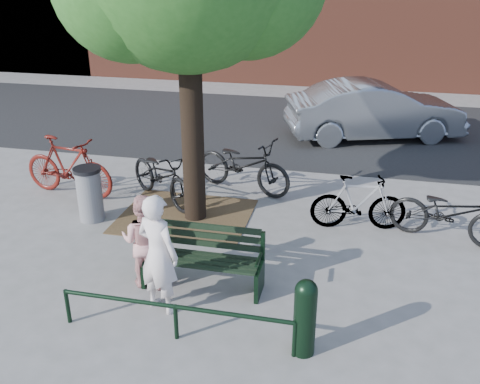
% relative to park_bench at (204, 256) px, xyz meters
% --- Properties ---
extents(ground, '(90.00, 90.00, 0.00)m').
position_rel_park_bench_xyz_m(ground, '(0.00, -0.08, -0.48)').
color(ground, gray).
rests_on(ground, ground).
extents(dirt_pit, '(2.40, 2.00, 0.02)m').
position_rel_park_bench_xyz_m(dirt_pit, '(-1.00, 2.12, -0.47)').
color(dirt_pit, brown).
rests_on(dirt_pit, ground).
extents(road, '(40.00, 7.00, 0.01)m').
position_rel_park_bench_xyz_m(road, '(0.00, 8.42, -0.47)').
color(road, black).
rests_on(road, ground).
extents(park_bench, '(1.74, 0.54, 0.97)m').
position_rel_park_bench_xyz_m(park_bench, '(0.00, 0.00, 0.00)').
color(park_bench, black).
rests_on(park_bench, ground).
extents(guard_railing, '(3.06, 0.06, 0.51)m').
position_rel_park_bench_xyz_m(guard_railing, '(0.00, -1.28, -0.08)').
color(guard_railing, black).
rests_on(guard_railing, ground).
extents(person_left, '(0.72, 0.59, 1.71)m').
position_rel_park_bench_xyz_m(person_left, '(-0.42, -0.70, 0.38)').
color(person_left, silver).
rests_on(person_left, ground).
extents(person_right, '(0.70, 0.55, 1.43)m').
position_rel_park_bench_xyz_m(person_right, '(-0.84, -0.16, 0.24)').
color(person_right, '#D29390').
rests_on(person_right, ground).
extents(bollard, '(0.28, 0.28, 1.03)m').
position_rel_park_bench_xyz_m(bollard, '(1.60, -1.18, 0.07)').
color(bollard, black).
rests_on(bollard, ground).
extents(litter_bin, '(0.50, 0.50, 1.02)m').
position_rel_park_bench_xyz_m(litter_bin, '(-2.65, 1.63, 0.04)').
color(litter_bin, gray).
rests_on(litter_bin, ground).
extents(bicycle_a, '(2.09, 1.86, 1.10)m').
position_rel_park_bench_xyz_m(bicycle_a, '(-1.66, 2.71, 0.07)').
color(bicycle_a, black).
rests_on(bicycle_a, ground).
extents(bicycle_b, '(2.11, 0.87, 1.23)m').
position_rel_park_bench_xyz_m(bicycle_b, '(-3.61, 2.59, 0.14)').
color(bicycle_b, '#53110B').
rests_on(bicycle_b, ground).
extents(bicycle_c, '(2.32, 1.42, 1.15)m').
position_rel_park_bench_xyz_m(bicycle_c, '(-0.21, 3.58, 0.10)').
color(bicycle_c, black).
rests_on(bicycle_c, ground).
extents(bicycle_d, '(1.73, 0.72, 1.01)m').
position_rel_park_bench_xyz_m(bicycle_d, '(2.15, 2.34, 0.03)').
color(bicycle_d, gray).
rests_on(bicycle_d, ground).
extents(bicycle_e, '(2.08, 1.17, 1.04)m').
position_rel_park_bench_xyz_m(bicycle_e, '(3.66, 2.23, 0.04)').
color(bicycle_e, black).
rests_on(bicycle_e, ground).
extents(parked_car, '(4.90, 3.04, 1.52)m').
position_rel_park_bench_xyz_m(parked_car, '(2.42, 7.87, 0.28)').
color(parked_car, gray).
rests_on(parked_car, ground).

